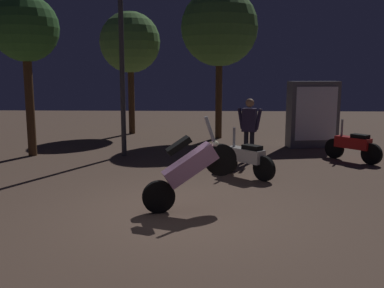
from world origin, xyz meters
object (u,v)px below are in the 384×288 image
motorcycle_pink_foreground (190,168)px  motorcycle_white_parked_left (245,158)px  person_rider_beside (249,124)px  motorcycle_red_parked_right (353,145)px  streetlamp_near (121,41)px  kiosk_billboard (313,114)px

motorcycle_pink_foreground → motorcycle_white_parked_left: (1.17, 2.48, -0.31)m
motorcycle_white_parked_left → person_rider_beside: person_rider_beside is taller
motorcycle_red_parked_right → person_rider_beside: 2.86m
person_rider_beside → streetlamp_near: bearing=98.3°
motorcycle_pink_foreground → motorcycle_white_parked_left: motorcycle_pink_foreground is taller
motorcycle_red_parked_right → motorcycle_pink_foreground: bearing=95.4°
motorcycle_pink_foreground → person_rider_beside: size_ratio=0.96×
streetlamp_near → kiosk_billboard: streetlamp_near is taller
person_rider_beside → motorcycle_white_parked_left: bearing=-167.5°
motorcycle_white_parked_left → motorcycle_red_parked_right: bearing=-102.8°
person_rider_beside → kiosk_billboard: kiosk_billboard is taller
motorcycle_white_parked_left → kiosk_billboard: size_ratio=0.60×
motorcycle_pink_foreground → streetlamp_near: bearing=96.2°
motorcycle_white_parked_left → kiosk_billboard: bearing=-75.2°
motorcycle_pink_foreground → motorcycle_red_parked_right: 6.04m
kiosk_billboard → motorcycle_white_parked_left: bearing=48.5°
motorcycle_white_parked_left → streetlamp_near: streetlamp_near is taller
streetlamp_near → kiosk_billboard: 6.38m
motorcycle_white_parked_left → streetlamp_near: (-3.26, 2.45, 2.79)m
streetlamp_near → person_rider_beside: bearing=-12.6°
streetlamp_near → kiosk_billboard: size_ratio=2.43×
kiosk_billboard → streetlamp_near: bearing=6.0°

